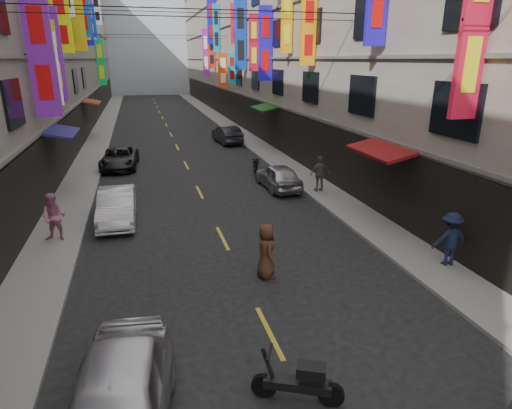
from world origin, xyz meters
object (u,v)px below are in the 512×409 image
car_left_far (120,158)px  pedestrian_rfar (320,174)px  car_left_mid (117,206)px  car_right_mid (278,176)px  pedestrian_crossing (266,251)px  scooter_far_right (256,167)px  car_right_far (227,134)px  car_left_near (117,408)px  scooter_crossing (299,382)px  pedestrian_lfar (54,217)px  pedestrian_rnear (450,239)px

car_left_far → pedestrian_rfar: pedestrian_rfar is taller
car_left_mid → car_right_mid: size_ratio=1.06×
pedestrian_crossing → car_left_mid: bearing=33.1°
scooter_far_right → car_left_far: 8.47m
car_left_far → pedestrian_rfar: (9.67, -8.07, 0.39)m
car_left_mid → car_right_far: car_right_far is taller
car_left_mid → pedestrian_rfar: bearing=9.5°
car_left_near → pedestrian_rfar: 15.60m
scooter_crossing → car_left_near: size_ratio=0.37×
car_left_near → car_right_far: bearing=81.7°
car_right_mid → car_left_near: bearing=60.0°
pedestrian_lfar → car_left_mid: bearing=55.2°
car_left_far → pedestrian_lfar: 11.36m
scooter_crossing → car_left_near: car_left_near is taller
car_left_mid → car_right_far: bearing=64.7°
pedestrian_crossing → car_left_near: bearing=137.9°
car_left_far → pedestrian_rnear: size_ratio=2.54×
scooter_crossing → pedestrian_crossing: 5.08m
car_right_mid → pedestrian_crossing: bearing=67.6°
scooter_crossing → car_left_far: (-3.87, 20.61, 0.17)m
pedestrian_lfar → car_right_mid: bearing=39.9°
car_left_near → pedestrian_rfar: pedestrian_rfar is taller
pedestrian_lfar → scooter_far_right: bearing=53.6°
pedestrian_lfar → car_right_far: bearing=76.1°
car_left_mid → pedestrian_rnear: (10.24, -7.04, 0.33)m
car_right_mid → car_right_far: 13.10m
car_left_far → pedestrian_crossing: (4.68, -15.61, 0.25)m
car_left_mid → car_right_far: 17.69m
car_left_far → pedestrian_lfar: size_ratio=2.52×
scooter_far_right → pedestrian_crossing: bearing=88.4°
car_right_mid → pedestrian_rnear: size_ratio=2.18×
car_left_near → pedestrian_lfar: pedestrian_lfar is taller
scooter_far_right → car_left_near: size_ratio=0.40×
pedestrian_rnear → car_left_far: bearing=-51.5°
car_right_mid → pedestrian_crossing: pedestrian_crossing is taller
car_right_mid → pedestrian_rfar: pedestrian_rfar is taller
pedestrian_rnear → car_right_mid: bearing=-69.6°
car_left_mid → pedestrian_crossing: 7.59m
car_right_far → scooter_far_right: bearing=82.1°
car_right_mid → pedestrian_lfar: pedestrian_lfar is taller
scooter_far_right → pedestrian_lfar: 12.04m
car_right_far → pedestrian_lfar: pedestrian_lfar is taller
car_left_near → car_right_far: 28.10m
car_right_mid → pedestrian_rnear: 10.12m
car_right_mid → car_right_far: size_ratio=0.91×
car_left_mid → car_right_mid: 8.27m
scooter_crossing → pedestrian_crossing: pedestrian_crossing is taller
pedestrian_rfar → car_left_near: bearing=52.0°
car_right_mid → pedestrian_rfar: 2.20m
car_right_mid → pedestrian_lfar: (-9.83, -4.48, 0.35)m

